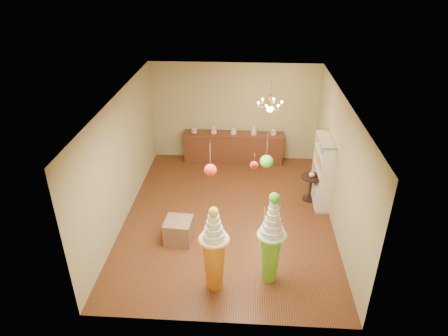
# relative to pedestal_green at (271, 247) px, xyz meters

# --- Properties ---
(floor) EXTENTS (6.50, 6.50, 0.00)m
(floor) POSITION_rel_pedestal_green_xyz_m (-0.92, 2.11, -0.81)
(floor) COLOR #593018
(floor) RESTS_ON ground
(ceiling) EXTENTS (6.50, 6.50, 0.00)m
(ceiling) POSITION_rel_pedestal_green_xyz_m (-0.92, 2.11, 2.19)
(ceiling) COLOR white
(ceiling) RESTS_ON ground
(wall_back) EXTENTS (5.00, 0.04, 3.00)m
(wall_back) POSITION_rel_pedestal_green_xyz_m (-0.92, 5.36, 0.69)
(wall_back) COLOR tan
(wall_back) RESTS_ON ground
(wall_front) EXTENTS (5.00, 0.04, 3.00)m
(wall_front) POSITION_rel_pedestal_green_xyz_m (-0.92, -1.14, 0.69)
(wall_front) COLOR tan
(wall_front) RESTS_ON ground
(wall_left) EXTENTS (0.04, 6.50, 3.00)m
(wall_left) POSITION_rel_pedestal_green_xyz_m (-3.42, 2.11, 0.69)
(wall_left) COLOR tan
(wall_left) RESTS_ON ground
(wall_right) EXTENTS (0.04, 6.50, 3.00)m
(wall_right) POSITION_rel_pedestal_green_xyz_m (1.58, 2.11, 0.69)
(wall_right) COLOR tan
(wall_right) RESTS_ON ground
(pedestal_green) EXTENTS (0.67, 0.67, 2.01)m
(pedestal_green) POSITION_rel_pedestal_green_xyz_m (0.00, 0.00, 0.00)
(pedestal_green) COLOR #6AB527
(pedestal_green) RESTS_ON floor
(pedestal_orange) EXTENTS (0.60, 0.60, 1.83)m
(pedestal_orange) POSITION_rel_pedestal_green_xyz_m (-1.07, -0.25, -0.07)
(pedestal_orange) COLOR orange
(pedestal_orange) RESTS_ON floor
(burlap_riser) EXTENTS (0.63, 0.63, 0.54)m
(burlap_riser) POSITION_rel_pedestal_green_xyz_m (-1.98, 1.10, -0.54)
(burlap_riser) COLOR #89614B
(burlap_riser) RESTS_ON floor
(sideboard) EXTENTS (3.04, 0.54, 1.16)m
(sideboard) POSITION_rel_pedestal_green_xyz_m (-0.92, 5.08, -0.33)
(sideboard) COLOR #5B2F1C
(sideboard) RESTS_ON floor
(shelving_unit) EXTENTS (0.33, 1.20, 1.80)m
(shelving_unit) POSITION_rel_pedestal_green_xyz_m (1.41, 2.91, 0.10)
(shelving_unit) COLOR silver
(shelving_unit) RESTS_ON floor
(round_table) EXTENTS (0.66, 0.66, 0.69)m
(round_table) POSITION_rel_pedestal_green_xyz_m (1.17, 3.00, -0.36)
(round_table) COLOR black
(round_table) RESTS_ON floor
(vase) EXTENTS (0.21, 0.21, 0.17)m
(vase) POSITION_rel_pedestal_green_xyz_m (1.17, 3.00, -0.03)
(vase) COLOR silver
(vase) RESTS_ON round_table
(pom_red_left) EXTENTS (0.22, 0.22, 0.68)m
(pom_red_left) POSITION_rel_pedestal_green_xyz_m (-1.13, 0.00, 1.63)
(pom_red_left) COLOR #464133
(pom_red_left) RESTS_ON ceiling
(pom_green_mid) EXTENTS (0.25, 0.25, 0.87)m
(pom_green_mid) POSITION_rel_pedestal_green_xyz_m (-0.13, 0.73, 1.45)
(pom_green_mid) COLOR #464133
(pom_green_mid) RESTS_ON ceiling
(pom_red_right) EXTENTS (0.13, 0.13, 0.34)m
(pom_red_right) POSITION_rel_pedestal_green_xyz_m (-0.39, -0.32, 1.92)
(pom_red_right) COLOR #464133
(pom_red_right) RESTS_ON ceiling
(chandelier) EXTENTS (0.77, 0.77, 0.85)m
(chandelier) POSITION_rel_pedestal_green_xyz_m (0.04, 3.66, 1.50)
(chandelier) COLOR gold
(chandelier) RESTS_ON ceiling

